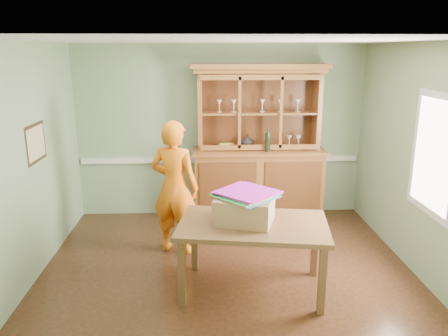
{
  "coord_description": "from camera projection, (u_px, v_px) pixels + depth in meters",
  "views": [
    {
      "loc": [
        -0.27,
        -4.81,
        2.61
      ],
      "look_at": [
        -0.02,
        0.4,
        1.19
      ],
      "focal_mm": 35.0,
      "sensor_mm": 36.0,
      "label": 1
    }
  ],
  "objects": [
    {
      "name": "framed_map",
      "position": [
        36.0,
        143.0,
        5.11
      ],
      "size": [
        0.03,
        0.6,
        0.46
      ],
      "color": "#301E13",
      "rests_on": "wall_left"
    },
    {
      "name": "ceiling",
      "position": [
        228.0,
        40.0,
        4.62
      ],
      "size": [
        4.5,
        4.5,
        0.0
      ],
      "primitive_type": "plane",
      "rotation": [
        3.14,
        0.0,
        0.0
      ],
      "color": "white",
      "rests_on": "wall_back"
    },
    {
      "name": "wall_right",
      "position": [
        420.0,
        161.0,
        5.08
      ],
      "size": [
        0.0,
        4.0,
        4.0
      ],
      "primitive_type": "plane",
      "rotation": [
        1.57,
        0.0,
        -1.57
      ],
      "color": "gray",
      "rests_on": "floor"
    },
    {
      "name": "china_hutch",
      "position": [
        258.0,
        167.0,
        6.8
      ],
      "size": [
        2.05,
        0.68,
        2.41
      ],
      "color": "brown",
      "rests_on": "floor"
    },
    {
      "name": "wall_front",
      "position": [
        243.0,
        236.0,
        3.05
      ],
      "size": [
        4.5,
        0.0,
        4.5
      ],
      "primitive_type": "plane",
      "rotation": [
        -1.57,
        0.0,
        0.0
      ],
      "color": "gray",
      "rests_on": "floor"
    },
    {
      "name": "cardboard_box",
      "position": [
        244.0,
        210.0,
        4.71
      ],
      "size": [
        0.71,
        0.63,
        0.28
      ],
      "primitive_type": "cube",
      "rotation": [
        0.0,
        0.0,
        -0.3
      ],
      "color": "#9D7351",
      "rests_on": "dining_table"
    },
    {
      "name": "floor",
      "position": [
        227.0,
        270.0,
        5.33
      ],
      "size": [
        4.5,
        4.5,
        0.0
      ],
      "primitive_type": "plane",
      "color": "#4D2918",
      "rests_on": "ground"
    },
    {
      "name": "dining_table",
      "position": [
        253.0,
        231.0,
        4.73
      ],
      "size": [
        1.72,
        1.19,
        0.8
      ],
      "rotation": [
        0.0,
        0.0,
        -0.15
      ],
      "color": "brown",
      "rests_on": "floor"
    },
    {
      "name": "chair_rail",
      "position": [
        221.0,
        160.0,
        7.0
      ],
      "size": [
        4.41,
        0.05,
        0.08
      ],
      "primitive_type": "cube",
      "color": "silver",
      "rests_on": "wall_back"
    },
    {
      "name": "wall_left",
      "position": [
        27.0,
        166.0,
        4.87
      ],
      "size": [
        0.0,
        4.0,
        4.0
      ],
      "primitive_type": "plane",
      "rotation": [
        1.57,
        0.0,
        1.57
      ],
      "color": "gray",
      "rests_on": "floor"
    },
    {
      "name": "kite_stack",
      "position": [
        246.0,
        194.0,
        4.69
      ],
      "size": [
        0.76,
        0.76,
        0.06
      ],
      "rotation": [
        0.0,
        0.0,
        0.75
      ],
      "color": "#2F7EDE",
      "rests_on": "cardboard_box"
    },
    {
      "name": "person",
      "position": [
        175.0,
        187.0,
        5.65
      ],
      "size": [
        0.75,
        0.62,
        1.76
      ],
      "primitive_type": "imported",
      "rotation": [
        0.0,
        0.0,
        2.79
      ],
      "color": "orange",
      "rests_on": "floor"
    },
    {
      "name": "wall_back",
      "position": [
        220.0,
        132.0,
        6.91
      ],
      "size": [
        4.5,
        0.0,
        4.5
      ],
      "primitive_type": "plane",
      "rotation": [
        1.57,
        0.0,
        0.0
      ],
      "color": "gray",
      "rests_on": "floor"
    },
    {
      "name": "window_panel",
      "position": [
        433.0,
        155.0,
        4.75
      ],
      "size": [
        0.03,
        0.96,
        1.36
      ],
      "color": "silver",
      "rests_on": "wall_right"
    }
  ]
}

